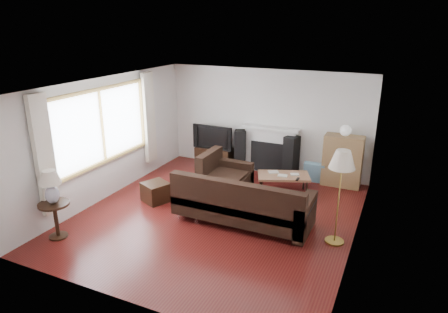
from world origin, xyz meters
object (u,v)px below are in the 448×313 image
at_px(tv_stand, 215,156).
at_px(side_table, 56,220).
at_px(bookshelf, 342,161).
at_px(sectional_sofa, 243,201).
at_px(coffee_table, 283,184).
at_px(floor_lamp, 339,198).

distance_m(tv_stand, side_table, 4.47).
relative_size(tv_stand, bookshelf, 0.82).
distance_m(sectional_sofa, coffee_table, 1.64).
relative_size(tv_stand, coffee_table, 0.88).
bearing_deg(sectional_sofa, bookshelf, 62.31).
bearing_deg(side_table, bookshelf, 47.44).
bearing_deg(tv_stand, side_table, -101.22).
bearing_deg(coffee_table, bookshelf, 20.61).
bearing_deg(side_table, tv_stand, 78.78).
bearing_deg(tv_stand, sectional_sofa, -54.49).
xyz_separation_m(sectional_sofa, coffee_table, (0.29, 1.60, -0.23)).
distance_m(tv_stand, bookshelf, 3.19).
xyz_separation_m(coffee_table, floor_lamp, (1.39, -1.60, 0.60)).
distance_m(coffee_table, side_table, 4.55).
relative_size(tv_stand, floor_lamp, 0.58).
bearing_deg(bookshelf, sectional_sofa, -117.69).
bearing_deg(side_table, coffee_table, 48.97).
height_order(tv_stand, side_table, side_table).
distance_m(tv_stand, coffee_table, 2.32).
bearing_deg(side_table, sectional_sofa, 34.19).
height_order(tv_stand, sectional_sofa, sectional_sofa).
height_order(bookshelf, coffee_table, bookshelf).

